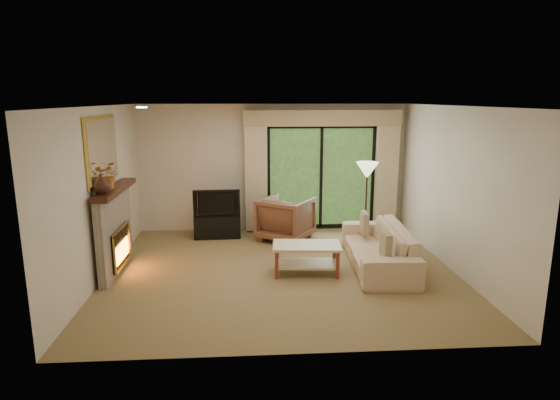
{
  "coord_description": "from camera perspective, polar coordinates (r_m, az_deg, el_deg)",
  "views": [
    {
      "loc": [
        -0.5,
        -7.07,
        2.72
      ],
      "look_at": [
        0.0,
        0.3,
        1.1
      ],
      "focal_mm": 30.0,
      "sensor_mm": 36.0,
      "label": 1
    }
  ],
  "objects": [
    {
      "name": "wall_left",
      "position": [
        7.56,
        -21.12,
        0.69
      ],
      "size": [
        0.0,
        5.0,
        5.0
      ],
      "primitive_type": "plane",
      "rotation": [
        1.57,
        0.0,
        1.57
      ],
      "color": "beige",
      "rests_on": "ground"
    },
    {
      "name": "fireplace",
      "position": [
        7.85,
        -19.52,
        -3.4
      ],
      "size": [
        0.24,
        1.7,
        1.37
      ],
      "primitive_type": null,
      "color": "gray",
      "rests_on": "floor"
    },
    {
      "name": "wall_back",
      "position": [
        9.69,
        -0.88,
        3.94
      ],
      "size": [
        5.0,
        0.0,
        5.0
      ],
      "primitive_type": "plane",
      "rotation": [
        1.57,
        0.0,
        0.0
      ],
      "color": "beige",
      "rests_on": "ground"
    },
    {
      "name": "coffee_table",
      "position": [
        7.43,
        3.25,
        -7.17
      ],
      "size": [
        1.1,
        0.66,
        0.48
      ],
      "primitive_type": null,
      "rotation": [
        0.0,
        0.0,
        -0.08
      ],
      "color": "#DDC185",
      "rests_on": "floor"
    },
    {
      "name": "wall_right",
      "position": [
        7.91,
        20.45,
        1.24
      ],
      "size": [
        0.0,
        5.0,
        5.0
      ],
      "primitive_type": "plane",
      "rotation": [
        1.57,
        0.0,
        -1.57
      ],
      "color": "beige",
      "rests_on": "ground"
    },
    {
      "name": "curtain_right",
      "position": [
        9.95,
        12.83,
        3.27
      ],
      "size": [
        0.45,
        0.18,
        2.35
      ],
      "primitive_type": "cube",
      "color": "#CCB890",
      "rests_on": "floor"
    },
    {
      "name": "armchair",
      "position": [
        9.08,
        0.73,
        -2.29
      ],
      "size": [
        1.26,
        1.27,
        0.85
      ],
      "primitive_type": "imported",
      "rotation": [
        0.0,
        0.0,
        2.57
      ],
      "color": "brown",
      "rests_on": "floor"
    },
    {
      "name": "ceiling",
      "position": [
        7.09,
        0.17,
        11.39
      ],
      "size": [
        5.5,
        5.5,
        0.0
      ],
      "primitive_type": "plane",
      "rotation": [
        3.14,
        0.0,
        0.0
      ],
      "color": "silver",
      "rests_on": "ground"
    },
    {
      "name": "mirror",
      "position": [
        7.64,
        -20.82,
        5.78
      ],
      "size": [
        0.07,
        1.45,
        1.02
      ],
      "primitive_type": null,
      "color": "gold",
      "rests_on": "wall_left"
    },
    {
      "name": "tv",
      "position": [
        9.27,
        -7.71,
        -0.24
      ],
      "size": [
        0.92,
        0.15,
        0.53
      ],
      "primitive_type": "imported",
      "rotation": [
        0.0,
        0.0,
        0.03
      ],
      "color": "black",
      "rests_on": "media_console"
    },
    {
      "name": "wall_front",
      "position": [
        4.82,
        2.26,
        -4.81
      ],
      "size": [
        5.0,
        0.0,
        5.0
      ],
      "primitive_type": "plane",
      "rotation": [
        -1.57,
        0.0,
        0.0
      ],
      "color": "beige",
      "rests_on": "ground"
    },
    {
      "name": "cornice",
      "position": [
        9.56,
        5.23,
        9.92
      ],
      "size": [
        3.2,
        0.24,
        0.32
      ],
      "primitive_type": "cube",
      "color": "tan",
      "rests_on": "wall_back"
    },
    {
      "name": "sofa",
      "position": [
        7.88,
        11.88,
        -5.55
      ],
      "size": [
        1.04,
        2.33,
        0.66
      ],
      "primitive_type": "imported",
      "rotation": [
        0.0,
        0.0,
        -1.64
      ],
      "color": "#CFAC89",
      "rests_on": "floor"
    },
    {
      "name": "media_console",
      "position": [
        9.38,
        -7.63,
        -3.16
      ],
      "size": [
        0.92,
        0.44,
        0.45
      ],
      "primitive_type": "cube",
      "rotation": [
        0.0,
        0.0,
        0.03
      ],
      "color": "black",
      "rests_on": "floor"
    },
    {
      "name": "sliding_door",
      "position": [
        9.78,
        5.01,
        2.78
      ],
      "size": [
        2.26,
        0.1,
        2.16
      ],
      "primitive_type": null,
      "color": "black",
      "rests_on": "floor"
    },
    {
      "name": "pillow_near",
      "position": [
        7.19,
        12.77,
        -5.41
      ],
      "size": [
        0.13,
        0.41,
        0.41
      ],
      "primitive_type": "cube",
      "rotation": [
        0.0,
        0.0,
        -0.07
      ],
      "color": "#503F22",
      "rests_on": "sofa"
    },
    {
      "name": "curtain_left",
      "position": [
        9.54,
        -2.93,
        3.18
      ],
      "size": [
        0.45,
        0.18,
        2.35
      ],
      "primitive_type": "cube",
      "color": "#CCB890",
      "rests_on": "floor"
    },
    {
      "name": "floor",
      "position": [
        7.6,
        0.15,
        -8.62
      ],
      "size": [
        5.5,
        5.5,
        0.0
      ],
      "primitive_type": "plane",
      "color": "olive",
      "rests_on": "ground"
    },
    {
      "name": "branches",
      "position": [
        7.47,
        -20.25,
        2.85
      ],
      "size": [
        0.42,
        0.37,
        0.43
      ],
      "primitive_type": "imported",
      "rotation": [
        0.0,
        0.0,
        -0.11
      ],
      "color": "#AB6122",
      "rests_on": "fireplace"
    },
    {
      "name": "vase",
      "position": [
        7.17,
        -20.96,
        1.86
      ],
      "size": [
        0.31,
        0.31,
        0.29
      ],
      "primitive_type": "imported",
      "rotation": [
        0.0,
        0.0,
        -0.12
      ],
      "color": "#371B10",
      "rests_on": "fireplace"
    },
    {
      "name": "floor_lamp",
      "position": [
        8.99,
        10.43,
        -0.34
      ],
      "size": [
        0.52,
        0.52,
        1.55
      ],
      "primitive_type": null,
      "rotation": [
        0.0,
        0.0,
        -0.28
      ],
      "color": "#F4E9C2",
      "rests_on": "floor"
    },
    {
      "name": "pillow_far",
      "position": [
        8.41,
        10.25,
        -2.75
      ],
      "size": [
        0.12,
        0.38,
        0.38
      ],
      "primitive_type": "cube",
      "rotation": [
        0.0,
        0.0,
        -0.07
      ],
      "color": "#503F22",
      "rests_on": "sofa"
    }
  ]
}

